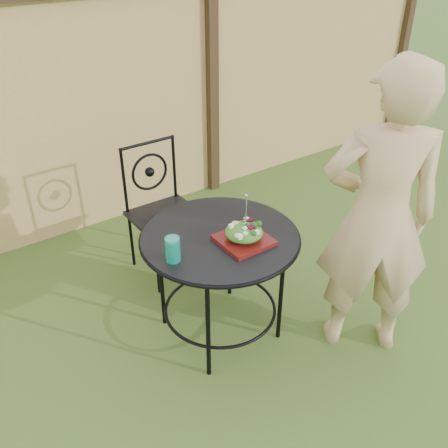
# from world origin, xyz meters

# --- Properties ---
(ground) EXTENTS (60.00, 60.00, 0.00)m
(ground) POSITION_xyz_m (0.00, 0.00, 0.00)
(ground) COLOR #2F4B18
(ground) RESTS_ON ground
(fence) EXTENTS (8.00, 0.12, 1.90)m
(fence) POSITION_xyz_m (-0.00, 2.19, 0.95)
(fence) COLOR #ECC474
(fence) RESTS_ON ground
(patio_table) EXTENTS (0.92, 0.92, 0.72)m
(patio_table) POSITION_xyz_m (0.23, 0.49, 0.59)
(patio_table) COLOR black
(patio_table) RESTS_ON ground
(patio_chair) EXTENTS (0.46, 0.46, 0.95)m
(patio_chair) POSITION_xyz_m (0.30, 1.30, 0.50)
(patio_chair) COLOR black
(patio_chair) RESTS_ON ground
(diner) EXTENTS (0.76, 0.73, 1.76)m
(diner) POSITION_xyz_m (0.89, -0.06, 0.88)
(diner) COLOR tan
(diner) RESTS_ON ground
(salad_plate) EXTENTS (0.27, 0.27, 0.02)m
(salad_plate) POSITION_xyz_m (0.30, 0.35, 0.74)
(salad_plate) COLOR #4F0C0B
(salad_plate) RESTS_ON patio_table
(salad) EXTENTS (0.21, 0.21, 0.08)m
(salad) POSITION_xyz_m (0.30, 0.35, 0.79)
(salad) COLOR #235614
(salad) RESTS_ON salad_plate
(fork) EXTENTS (0.01, 0.01, 0.18)m
(fork) POSITION_xyz_m (0.31, 0.35, 0.92)
(fork) COLOR silver
(fork) RESTS_ON salad
(drinking_glass) EXTENTS (0.08, 0.08, 0.14)m
(drinking_glass) POSITION_xyz_m (-0.11, 0.43, 0.79)
(drinking_glass) COLOR #0B8469
(drinking_glass) RESTS_ON patio_table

